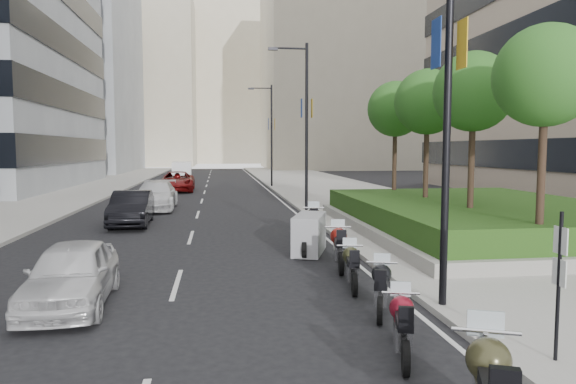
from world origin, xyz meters
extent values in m
plane|color=black|center=(0.00, 0.00, 0.00)|extent=(160.00, 160.00, 0.00)
cube|color=#9E9B93|center=(9.00, 30.00, 0.07)|extent=(10.00, 100.00, 0.15)
cube|color=#9E9B93|center=(-12.00, 30.00, 0.07)|extent=(8.00, 100.00, 0.15)
cube|color=silver|center=(3.70, 30.00, 0.01)|extent=(0.12, 100.00, 0.01)
cube|color=silver|center=(-1.50, 30.00, 0.01)|extent=(0.12, 100.00, 0.01)
cube|color=gray|center=(-24.00, 70.00, 15.00)|extent=(22.00, 26.00, 30.00)
cube|color=#B7AD93|center=(22.00, 80.00, 18.00)|extent=(28.00, 24.00, 36.00)
cube|color=#B7AD93|center=(-18.00, 100.00, 17.00)|extent=(26.00, 24.00, 34.00)
cube|color=#B7AD93|center=(2.00, 120.00, 19.00)|extent=(30.00, 24.00, 38.00)
cube|color=gray|center=(10.00, 10.00, 0.35)|extent=(10.00, 14.00, 0.40)
cube|color=#1A3F12|center=(10.00, 10.00, 0.95)|extent=(9.40, 13.40, 0.80)
cylinder|color=#332319|center=(8.50, 4.00, 2.55)|extent=(0.22, 0.22, 4.00)
sphere|color=#225A1C|center=(8.50, 4.00, 5.45)|extent=(2.80, 2.80, 2.80)
cylinder|color=#332319|center=(8.50, 8.00, 2.55)|extent=(0.22, 0.22, 4.00)
sphere|color=#225A1C|center=(8.50, 8.00, 5.45)|extent=(2.80, 2.80, 2.80)
cylinder|color=#332319|center=(8.50, 12.00, 2.55)|extent=(0.22, 0.22, 4.00)
sphere|color=#225A1C|center=(8.50, 12.00, 5.45)|extent=(2.80, 2.80, 2.80)
cylinder|color=#332319|center=(8.50, 16.00, 2.55)|extent=(0.22, 0.22, 4.00)
sphere|color=#225A1C|center=(8.50, 16.00, 5.45)|extent=(2.80, 2.80, 2.80)
cylinder|color=black|center=(4.30, 1.00, 4.50)|extent=(0.16, 0.16, 9.00)
cube|color=gold|center=(4.58, 1.00, 5.60)|extent=(0.02, 0.45, 1.00)
cube|color=navy|center=(4.02, 1.00, 5.60)|extent=(0.02, 0.45, 1.00)
cylinder|color=black|center=(4.30, 18.00, 4.50)|extent=(0.16, 0.16, 9.00)
cylinder|color=black|center=(3.40, 18.00, 8.70)|extent=(1.80, 0.10, 0.10)
cube|color=black|center=(2.50, 18.00, 8.65)|extent=(0.50, 0.22, 0.14)
cube|color=gold|center=(4.58, 18.00, 5.60)|extent=(0.02, 0.45, 1.00)
cube|color=navy|center=(4.02, 18.00, 5.60)|extent=(0.02, 0.45, 1.00)
cylinder|color=black|center=(4.30, 36.00, 4.50)|extent=(0.16, 0.16, 9.00)
cylinder|color=black|center=(3.40, 36.00, 8.70)|extent=(1.80, 0.10, 0.10)
cube|color=black|center=(2.50, 36.00, 8.65)|extent=(0.50, 0.22, 0.14)
cube|color=gold|center=(4.58, 36.00, 5.60)|extent=(0.02, 0.45, 1.00)
cube|color=navy|center=(4.02, 36.00, 5.60)|extent=(0.02, 0.45, 1.00)
cylinder|color=black|center=(4.80, -2.00, 1.25)|extent=(0.06, 0.06, 2.50)
cube|color=silver|center=(4.80, -2.00, 2.05)|extent=(0.02, 0.32, 0.42)
cube|color=silver|center=(4.80, -2.00, 1.55)|extent=(0.02, 0.32, 0.42)
sphere|color=#34321C|center=(2.75, -3.62, 0.95)|extent=(0.53, 0.53, 0.53)
cylinder|color=silver|center=(2.86, -3.35, 1.20)|extent=(0.78, 0.36, 0.06)
cylinder|color=black|center=(2.39, -1.90, 0.27)|extent=(0.25, 0.55, 0.55)
cylinder|color=black|center=(2.78, -0.54, 0.27)|extent=(0.25, 0.55, 0.55)
cube|color=silver|center=(2.57, -1.26, 0.42)|extent=(0.46, 0.79, 0.37)
sphere|color=maroon|center=(2.65, -0.98, 0.76)|extent=(0.42, 0.42, 0.42)
cube|color=black|center=(2.50, -1.51, 0.70)|extent=(0.42, 0.70, 0.14)
cylinder|color=silver|center=(2.72, -0.75, 0.95)|extent=(0.64, 0.22, 0.04)
cylinder|color=black|center=(2.72, 0.37, 0.28)|extent=(0.29, 0.56, 0.56)
cylinder|color=black|center=(3.20, 1.73, 0.28)|extent=(0.29, 0.56, 0.56)
cube|color=silver|center=(2.94, 1.01, 0.43)|extent=(0.51, 0.81, 0.38)
sphere|color=black|center=(3.04, 1.29, 0.77)|extent=(0.43, 0.43, 0.43)
cube|color=black|center=(2.85, 0.75, 0.72)|extent=(0.46, 0.72, 0.14)
cylinder|color=silver|center=(3.12, 1.52, 0.97)|extent=(0.64, 0.26, 0.04)
cylinder|color=black|center=(2.73, 2.31, 0.28)|extent=(0.20, 0.57, 0.56)
cylinder|color=black|center=(2.96, 3.73, 0.28)|extent=(0.20, 0.57, 0.56)
cube|color=silver|center=(2.83, 2.98, 0.43)|extent=(0.39, 0.80, 0.38)
sphere|color=#2C2D19|center=(2.88, 3.27, 0.78)|extent=(0.43, 0.43, 0.43)
cube|color=black|center=(2.79, 2.71, 0.72)|extent=(0.36, 0.71, 0.14)
cylinder|color=silver|center=(2.92, 3.51, 0.97)|extent=(0.67, 0.15, 0.05)
cylinder|color=black|center=(2.89, 4.30, 0.32)|extent=(0.23, 0.66, 0.64)
cylinder|color=black|center=(3.16, 5.94, 0.32)|extent=(0.23, 0.66, 0.64)
cube|color=silver|center=(3.02, 5.07, 0.50)|extent=(0.45, 0.92, 0.44)
sphere|color=maroon|center=(3.07, 5.41, 0.89)|extent=(0.50, 0.50, 0.50)
cube|color=black|center=(2.97, 4.76, 0.83)|extent=(0.41, 0.82, 0.17)
cylinder|color=silver|center=(3.12, 5.68, 1.12)|extent=(0.77, 0.17, 0.05)
cylinder|color=black|center=(2.29, 6.55, 0.31)|extent=(0.32, 0.64, 0.63)
cylinder|color=black|center=(2.80, 8.09, 0.31)|extent=(0.32, 0.64, 0.63)
cube|color=gray|center=(2.55, 7.32, 0.66)|extent=(1.50, 2.30, 1.27)
cylinder|color=black|center=(2.96, 8.70, 0.34)|extent=(0.25, 0.69, 0.68)
cylinder|color=black|center=(3.27, 10.43, 0.34)|extent=(0.25, 0.69, 0.68)
cube|color=silver|center=(3.11, 9.51, 0.53)|extent=(0.49, 0.98, 0.46)
sphere|color=#342D1D|center=(3.17, 9.87, 0.94)|extent=(0.53, 0.53, 0.53)
cube|color=black|center=(3.05, 9.19, 0.88)|extent=(0.45, 0.87, 0.18)
cylinder|color=silver|center=(3.23, 10.16, 1.19)|extent=(0.81, 0.20, 0.05)
imported|color=silver|center=(-3.64, 2.47, 0.71)|extent=(1.89, 4.25, 1.42)
imported|color=black|center=(-4.31, 14.59, 0.77)|extent=(1.81, 4.74, 1.54)
imported|color=silver|center=(-3.94, 20.59, 0.80)|extent=(2.29, 5.52, 1.60)
imported|color=#650C0C|center=(-3.71, 33.04, 0.80)|extent=(2.77, 5.83, 1.61)
cube|color=white|center=(-4.13, 45.31, 1.03)|extent=(2.04, 4.98, 2.06)
cube|color=white|center=(-4.13, 43.44, 0.54)|extent=(1.91, 1.25, 1.08)
cylinder|color=black|center=(-4.92, 43.54, 0.34)|extent=(0.25, 0.69, 0.69)
cylinder|color=black|center=(-3.35, 43.54, 0.34)|extent=(0.25, 0.69, 0.69)
cylinder|color=black|center=(-4.92, 46.88, 0.34)|extent=(0.25, 0.69, 0.69)
cylinder|color=black|center=(-3.35, 46.88, 0.34)|extent=(0.25, 0.69, 0.69)
camera|label=1|loc=(-0.42, -9.15, 3.46)|focal=32.00mm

